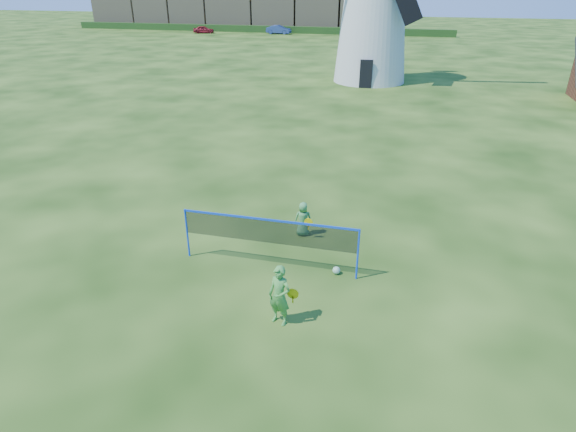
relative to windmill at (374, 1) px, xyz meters
The scene contains 10 objects.
ground 29.70m from the windmill, 89.68° to the right, with size 220.00×220.00×0.00m, color black.
windmill is the anchor object (origin of this frame).
badminton_net 29.39m from the windmill, 90.17° to the right, with size 5.05×0.05×1.55m.
player_girl 31.75m from the windmill, 88.46° to the right, with size 0.75×0.52×1.56m.
player_boy 27.41m from the windmill, 89.07° to the right, with size 0.67×0.46×1.13m.
play_ball 29.53m from the windmill, 86.35° to the right, with size 0.22×0.22×0.22m, color green.
terraced_houses 50.92m from the windmill, 122.49° to the left, with size 50.26×8.40×8.39m.
hedge 43.24m from the windmill, 120.61° to the left, with size 62.00×0.80×1.00m, color #193814.
car_left 44.47m from the windmill, 130.69° to the left, with size 1.28×3.19×1.09m, color maroon.
car_right 39.56m from the windmill, 115.89° to the left, with size 1.32×3.79×1.25m, color navy.
Camera 1 is at (3.09, -11.03, 7.42)m, focal length 29.58 mm.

